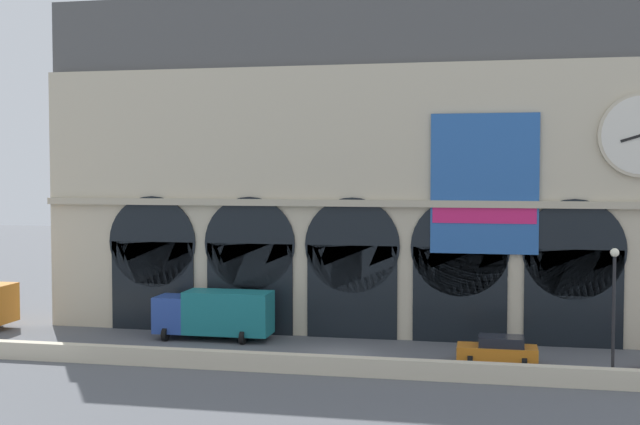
# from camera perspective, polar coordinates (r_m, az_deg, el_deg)

# --- Properties ---
(ground_plane) EXTENTS (200.00, 200.00, 0.00)m
(ground_plane) POSITION_cam_1_polar(r_m,az_deg,el_deg) (48.56, 1.27, -9.88)
(ground_plane) COLOR #54565B
(quay_parapet_wall) EXTENTS (90.00, 0.70, 0.99)m
(quay_parapet_wall) POSITION_cam_1_polar(r_m,az_deg,el_deg) (44.00, 0.16, -10.56)
(quay_parapet_wall) COLOR beige
(quay_parapet_wall) RESTS_ON ground
(station_building) EXTENTS (42.31, 5.68, 22.39)m
(station_building) POSITION_cam_1_polar(r_m,az_deg,el_deg) (54.89, 2.76, 3.04)
(station_building) COLOR beige
(station_building) RESTS_ON ground
(box_truck_midwest) EXTENTS (7.50, 2.91, 3.12)m
(box_truck_midwest) POSITION_cam_1_polar(r_m,az_deg,el_deg) (52.91, -7.33, -6.96)
(box_truck_midwest) COLOR #28479E
(box_truck_midwest) RESTS_ON ground
(car_mideast) EXTENTS (4.40, 2.22, 1.55)m
(car_mideast) POSITION_cam_1_polar(r_m,az_deg,el_deg) (47.25, 12.30, -9.31)
(car_mideast) COLOR orange
(car_mideast) RESTS_ON ground
(street_lamp_quayside) EXTENTS (0.44, 0.44, 6.90)m
(street_lamp_quayside) POSITION_cam_1_polar(r_m,az_deg,el_deg) (43.64, 19.78, -5.61)
(street_lamp_quayside) COLOR black
(street_lamp_quayside) RESTS_ON ground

